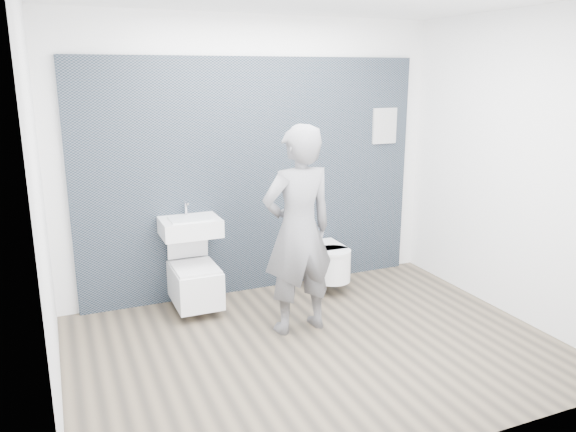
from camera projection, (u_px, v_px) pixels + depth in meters
name	position (u px, v px, depth m)	size (l,w,h in m)	color
ground	(316.00, 347.00, 4.74)	(4.00, 4.00, 0.00)	brown
room_shell	(319.00, 141.00, 4.30)	(4.00, 4.00, 4.00)	white
tile_wall	(256.00, 287.00, 6.05)	(3.60, 0.06, 2.40)	black
washbasin	(190.00, 226.00, 5.35)	(0.55, 0.42, 0.42)	white
toilet_square	(195.00, 282.00, 5.40)	(0.42, 0.61, 0.82)	white
toilet_rounded	(328.00, 262.00, 5.92)	(0.37, 0.63, 0.34)	white
info_placard	(378.00, 270.00, 6.58)	(0.29, 0.03, 0.39)	silver
visitor	(298.00, 231.00, 4.85)	(0.67, 0.44, 1.84)	slate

